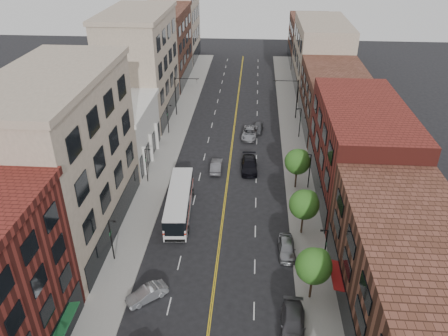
% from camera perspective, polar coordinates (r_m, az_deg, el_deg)
% --- Properties ---
extents(ground, '(220.00, 220.00, 0.00)m').
position_cam_1_polar(ground, '(41.59, -1.96, -19.89)').
color(ground, black).
rests_on(ground, ground).
extents(sidewalk_left, '(4.00, 110.00, 0.15)m').
position_cam_1_polar(sidewalk_left, '(70.69, -7.15, 2.81)').
color(sidewalk_left, gray).
rests_on(sidewalk_left, ground).
extents(sidewalk_right, '(4.00, 110.00, 0.15)m').
position_cam_1_polar(sidewalk_right, '(69.75, 9.22, 2.27)').
color(sidewalk_right, gray).
rests_on(sidewalk_right, ground).
extents(bldg_l_tanoffice, '(10.00, 22.00, 18.00)m').
position_cam_1_polar(bldg_l_tanoffice, '(50.11, -20.27, 0.77)').
color(bldg_l_tanoffice, gray).
rests_on(bldg_l_tanoffice, ground).
extents(bldg_l_white, '(10.00, 14.00, 8.00)m').
position_cam_1_polar(bldg_l_white, '(67.24, -13.86, 4.41)').
color(bldg_l_white, silver).
rests_on(bldg_l_white, ground).
extents(bldg_l_far_a, '(10.00, 20.00, 18.00)m').
position_cam_1_polar(bldg_l_far_a, '(80.79, -10.85, 12.78)').
color(bldg_l_far_a, gray).
rests_on(bldg_l_far_a, ground).
extents(bldg_l_far_b, '(10.00, 20.00, 15.00)m').
position_cam_1_polar(bldg_l_far_b, '(99.96, -7.98, 15.31)').
color(bldg_l_far_b, '#573023').
rests_on(bldg_l_far_b, ground).
extents(bldg_l_far_c, '(10.00, 16.00, 20.00)m').
position_cam_1_polar(bldg_l_far_c, '(116.69, -6.28, 18.70)').
color(bldg_l_far_c, gray).
rests_on(bldg_l_far_c, ground).
extents(bldg_r_near, '(10.00, 26.00, 10.00)m').
position_cam_1_polar(bldg_r_near, '(40.20, 23.72, -15.00)').
color(bldg_r_near, '#573023').
rests_on(bldg_r_near, ground).
extents(bldg_r_mid, '(10.00, 22.00, 12.00)m').
position_cam_1_polar(bldg_r_mid, '(58.57, 17.25, 2.21)').
color(bldg_r_mid, maroon).
rests_on(bldg_r_mid, ground).
extents(bldg_r_far_a, '(10.00, 20.00, 10.00)m').
position_cam_1_polar(bldg_r_far_a, '(77.84, 14.19, 8.65)').
color(bldg_r_far_a, '#573023').
rests_on(bldg_r_far_a, ground).
extents(bldg_r_far_b, '(10.00, 22.00, 14.00)m').
position_cam_1_polar(bldg_r_far_b, '(97.04, 12.51, 14.18)').
color(bldg_r_far_b, gray).
rests_on(bldg_r_far_b, ground).
extents(bldg_r_far_c, '(10.00, 18.00, 11.00)m').
position_cam_1_polar(bldg_r_far_c, '(116.65, 11.23, 16.07)').
color(bldg_r_far_c, '#573023').
rests_on(bldg_r_far_c, ground).
extents(tree_r_1, '(3.40, 3.40, 5.59)m').
position_cam_1_polar(tree_r_1, '(41.81, 11.75, -12.28)').
color(tree_r_1, black).
rests_on(tree_r_1, sidewalk_right).
extents(tree_r_2, '(3.40, 3.40, 5.59)m').
position_cam_1_polar(tree_r_2, '(49.67, 10.53, -4.59)').
color(tree_r_2, black).
rests_on(tree_r_2, sidewalk_right).
extents(tree_r_3, '(3.40, 3.40, 5.59)m').
position_cam_1_polar(tree_r_3, '(58.19, 9.66, 0.92)').
color(tree_r_3, black).
rests_on(tree_r_3, sidewalk_right).
extents(lamp_l_1, '(0.81, 0.55, 5.05)m').
position_cam_1_polar(lamp_l_1, '(47.29, -14.48, -8.81)').
color(lamp_l_1, black).
rests_on(lamp_l_1, sidewalk_left).
extents(lamp_l_2, '(0.81, 0.55, 5.05)m').
position_cam_1_polar(lamp_l_2, '(60.07, -10.09, 0.59)').
color(lamp_l_2, black).
rests_on(lamp_l_2, sidewalk_left).
extents(lamp_l_3, '(0.81, 0.55, 5.05)m').
position_cam_1_polar(lamp_l_3, '(74.11, -7.31, 6.57)').
color(lamp_l_3, black).
rests_on(lamp_l_3, sidewalk_left).
extents(lamp_r_1, '(0.81, 0.55, 5.05)m').
position_cam_1_polar(lamp_r_1, '(45.75, 13.04, -10.10)').
color(lamp_r_1, black).
rests_on(lamp_r_1, sidewalk_right).
extents(lamp_r_2, '(0.81, 0.55, 5.05)m').
position_cam_1_polar(lamp_r_2, '(58.86, 11.09, -0.16)').
color(lamp_r_2, black).
rests_on(lamp_r_2, sidewalk_right).
extents(lamp_r_3, '(0.81, 0.55, 5.05)m').
position_cam_1_polar(lamp_r_3, '(73.13, 9.88, 6.04)').
color(lamp_r_3, black).
rests_on(lamp_r_3, sidewalk_right).
extents(signal_mast_left, '(4.49, 0.18, 7.20)m').
position_cam_1_polar(signal_mast_left, '(80.71, -5.85, 9.88)').
color(signal_mast_left, black).
rests_on(signal_mast_left, sidewalk_left).
extents(signal_mast_right, '(4.49, 0.18, 7.20)m').
position_cam_1_polar(signal_mast_right, '(79.87, 9.03, 9.45)').
color(signal_mast_right, black).
rests_on(signal_mast_right, sidewalk_right).
extents(city_bus, '(3.52, 12.17, 3.09)m').
position_cam_1_polar(city_bus, '(53.76, -5.88, -4.29)').
color(city_bus, silver).
rests_on(city_bus, ground).
extents(car_angle_b, '(4.00, 3.68, 1.33)m').
position_cam_1_polar(car_angle_b, '(43.85, -10.03, -15.88)').
color(car_angle_b, silver).
rests_on(car_angle_b, ground).
extents(car_parked_mid, '(2.50, 5.46, 1.55)m').
position_cam_1_polar(car_parked_mid, '(41.08, 8.98, -19.54)').
color(car_parked_mid, '#48484C').
rests_on(car_parked_mid, ground).
extents(car_parked_far, '(1.92, 4.54, 1.53)m').
position_cam_1_polar(car_parked_far, '(48.52, 8.18, -10.26)').
color(car_parked_far, gray).
rests_on(car_parked_far, ground).
extents(car_lane_behind, '(1.58, 4.47, 1.47)m').
position_cam_1_polar(car_lane_behind, '(63.15, -1.01, 0.28)').
color(car_lane_behind, '#535459').
rests_on(car_lane_behind, ground).
extents(car_lane_a, '(2.50, 5.71, 1.63)m').
position_cam_1_polar(car_lane_a, '(63.28, 3.32, 0.39)').
color(car_lane_a, black).
rests_on(car_lane_a, ground).
extents(car_lane_b, '(2.94, 5.65, 1.52)m').
position_cam_1_polar(car_lane_b, '(73.22, 3.37, 4.58)').
color(car_lane_b, '#94959A').
rests_on(car_lane_b, ground).
extents(car_lane_c, '(2.13, 4.18, 1.36)m').
position_cam_1_polar(car_lane_c, '(75.49, 4.45, 5.27)').
color(car_lane_c, '#47484C').
rests_on(car_lane_c, ground).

